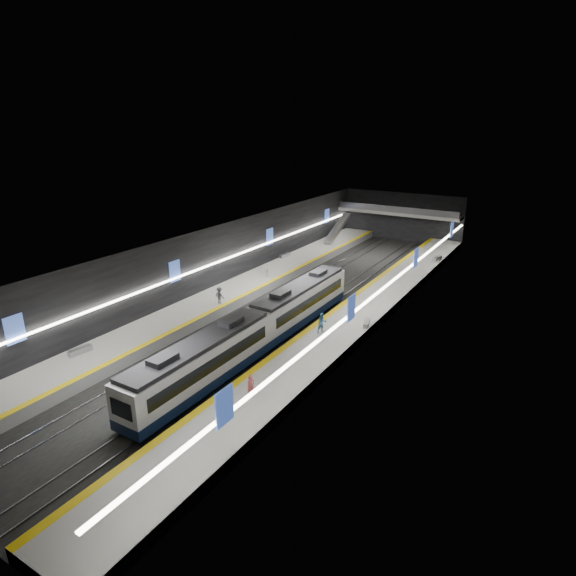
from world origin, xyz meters
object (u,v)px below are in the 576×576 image
Objects in this scene: train at (258,327)px; bench_left_far at (285,255)px; bench_left_near at (80,350)px; passenger_right_b at (322,323)px; passenger_right_a at (251,386)px; passenger_left_b at (220,295)px; bench_right_near at (367,323)px; passenger_left_a at (267,270)px; escalator at (337,228)px; bench_right_far at (437,259)px.

bench_left_far is (-12.00, 24.11, -0.97)m from train.
bench_left_near is 20.78m from passenger_right_b.
passenger_left_b is at bearing 67.96° from passenger_right_a.
bench_right_near is at bearing -6.13° from passenger_right_b.
passenger_right_a is 18.57m from passenger_left_b.
passenger_left_b is (2.74, 15.00, 0.64)m from bench_left_near.
bench_right_near is at bearing 51.91° from bench_left_near.
passenger_right_b is 1.07× the size of passenger_left_b.
train is at bearing 150.96° from passenger_left_b.
passenger_left_a reaches higher than bench_right_near.
bench_right_near is at bearing 47.04° from passenger_left_a.
passenger_right_a is at bearing 137.98° from passenger_left_b.
bench_right_near is 15.69m from passenger_left_b.
bench_left_near is 1.21× the size of passenger_left_a.
passenger_right_a reaches higher than bench_left_far.
passenger_left_b is at bearing -87.22° from escalator.
bench_right_near is 1.05× the size of passenger_left_a.
bench_right_near is 1.07× the size of passenger_right_a.
escalator is 4.98× the size of passenger_right_a.
bench_left_near is (-11.19, -9.79, -0.96)m from train.
bench_left_near reaches higher than bench_right_near.
bench_right_far is at bearing 78.33° from train.
passenger_left_a is (-13.35, 11.24, -0.13)m from passenger_right_b.
train reaches higher than passenger_right_b.
passenger_right_b is (-2.84, -3.64, 0.73)m from bench_right_near.
passenger_left_b reaches higher than bench_right_far.
bench_left_far is 1.14× the size of passenger_left_a.
bench_right_far is at bearing -12.26° from escalator.
escalator is 33.79m from bench_right_near.
passenger_left_a reaches higher than bench_right_far.
passenger_right_a is (-2.24, -15.68, 0.59)m from bench_right_near.
bench_left_near is 25.32m from passenger_left_a.
passenger_left_a is at bearing -63.48° from bench_left_far.
bench_left_far is 25.01m from bench_right_near.
bench_left_far is at bearing 70.92° from passenger_right_b.
bench_right_far is 32.04m from passenger_left_b.
passenger_right_a is 0.85× the size of passenger_right_b.
bench_right_near is (17.00, -29.16, -1.69)m from escalator.
bench_left_near is (-1.19, -46.79, -1.66)m from escalator.
bench_right_far reaches higher than bench_right_near.
passenger_left_b reaches higher than bench_left_near.
passenger_right_b is at bearing 25.46° from passenger_right_a.
passenger_left_a is (2.00, 25.24, 0.58)m from bench_left_near.
escalator is 4.30× the size of bench_left_far.
bench_left_near is 1.12× the size of passenger_left_b.
passenger_left_b reaches higher than passenger_left_a.
escalator is (-10.00, 37.00, 0.70)m from train.
bench_right_near is (18.19, 17.63, -0.03)m from bench_left_near.
passenger_left_b is at bearing 87.46° from bench_left_near.
bench_left_far is 25.65m from passenger_right_b.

